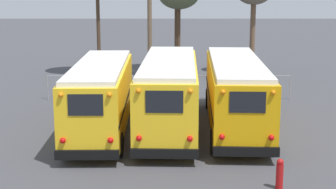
% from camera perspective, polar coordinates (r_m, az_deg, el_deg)
% --- Properties ---
extents(ground_plane, '(160.00, 160.00, 0.00)m').
position_cam_1_polar(ground_plane, '(24.09, -0.00, -3.79)').
color(ground_plane, '#424247').
extents(school_bus_0, '(2.55, 9.71, 3.16)m').
position_cam_1_polar(school_bus_0, '(23.37, -7.58, -0.07)').
color(school_bus_0, yellow).
rests_on(school_bus_0, ground).
extents(school_bus_1, '(2.91, 10.39, 3.28)m').
position_cam_1_polar(school_bus_1, '(23.58, -0.00, 0.30)').
color(school_bus_1, yellow).
rests_on(school_bus_1, ground).
extents(school_bus_2, '(2.94, 10.60, 3.20)m').
position_cam_1_polar(school_bus_2, '(24.03, 7.37, 0.36)').
color(school_bus_2, '#E5A00C').
rests_on(school_bus_2, ground).
extents(utility_pole, '(1.80, 0.29, 9.12)m').
position_cam_1_polar(utility_pole, '(33.95, -2.18, 8.90)').
color(utility_pole, brown).
rests_on(utility_pole, ground).
extents(fence_line, '(14.23, 0.06, 1.42)m').
position_cam_1_polar(fence_line, '(29.92, -0.03, 1.26)').
color(fence_line, '#939399').
rests_on(fence_line, ground).
extents(fire_hydrant, '(0.24, 0.24, 1.03)m').
position_cam_1_polar(fire_hydrant, '(17.42, 12.15, -8.56)').
color(fire_hydrant, '#B21414').
rests_on(fire_hydrant, ground).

